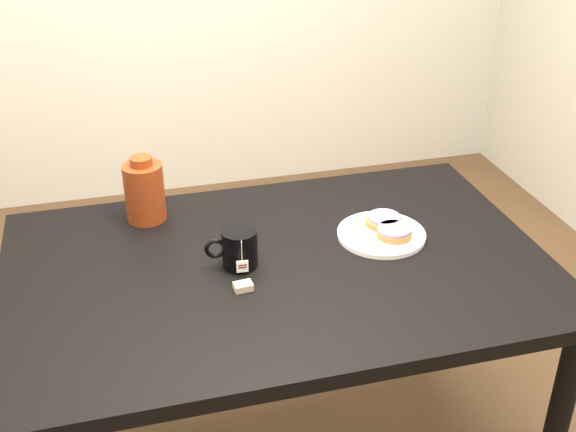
{
  "coord_description": "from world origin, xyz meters",
  "views": [
    {
      "loc": [
        -0.38,
        -1.53,
        1.76
      ],
      "look_at": [
        0.06,
        0.13,
        0.81
      ],
      "focal_mm": 45.0,
      "sensor_mm": 36.0,
      "label": 1
    }
  ],
  "objects_px": {
    "bagel_front": "(394,232)",
    "mug": "(239,248)",
    "teabag_pouch": "(243,286)",
    "table": "(278,289)",
    "plate": "(381,234)",
    "bagel_package": "(144,191)",
    "bagel_back": "(384,220)"
  },
  "relations": [
    {
      "from": "bagel_front",
      "to": "teabag_pouch",
      "type": "height_order",
      "value": "bagel_front"
    },
    {
      "from": "bagel_front",
      "to": "mug",
      "type": "bearing_deg",
      "value": -178.21
    },
    {
      "from": "mug",
      "to": "bagel_package",
      "type": "distance_m",
      "value": 0.37
    },
    {
      "from": "bagel_back",
      "to": "bagel_package",
      "type": "relative_size",
      "value": 0.59
    },
    {
      "from": "bagel_front",
      "to": "mug",
      "type": "xyz_separation_m",
      "value": [
        -0.43,
        -0.01,
        0.03
      ]
    },
    {
      "from": "table",
      "to": "plate",
      "type": "bearing_deg",
      "value": 10.13
    },
    {
      "from": "table",
      "to": "bagel_front",
      "type": "bearing_deg",
      "value": 4.56
    },
    {
      "from": "table",
      "to": "mug",
      "type": "distance_m",
      "value": 0.17
    },
    {
      "from": "mug",
      "to": "bagel_package",
      "type": "relative_size",
      "value": 0.73
    },
    {
      "from": "bagel_back",
      "to": "mug",
      "type": "distance_m",
      "value": 0.44
    },
    {
      "from": "bagel_front",
      "to": "bagel_package",
      "type": "relative_size",
      "value": 0.61
    },
    {
      "from": "mug",
      "to": "teabag_pouch",
      "type": "xyz_separation_m",
      "value": [
        -0.01,
        -0.11,
        -0.04
      ]
    },
    {
      "from": "teabag_pouch",
      "to": "bagel_front",
      "type": "bearing_deg",
      "value": 15.54
    },
    {
      "from": "teabag_pouch",
      "to": "bagel_package",
      "type": "relative_size",
      "value": 0.23
    },
    {
      "from": "bagel_front",
      "to": "teabag_pouch",
      "type": "relative_size",
      "value": 2.59
    },
    {
      "from": "plate",
      "to": "table",
      "type": "bearing_deg",
      "value": -169.87
    },
    {
      "from": "bagel_back",
      "to": "teabag_pouch",
      "type": "height_order",
      "value": "bagel_back"
    },
    {
      "from": "bagel_front",
      "to": "mug",
      "type": "distance_m",
      "value": 0.43
    },
    {
      "from": "bagel_front",
      "to": "mug",
      "type": "height_order",
      "value": "mug"
    },
    {
      "from": "table",
      "to": "mug",
      "type": "relative_size",
      "value": 10.02
    },
    {
      "from": "bagel_back",
      "to": "bagel_front",
      "type": "bearing_deg",
      "value": -88.01
    },
    {
      "from": "plate",
      "to": "bagel_back",
      "type": "distance_m",
      "value": 0.05
    },
    {
      "from": "plate",
      "to": "mug",
      "type": "bearing_deg",
      "value": -174.13
    },
    {
      "from": "bagel_package",
      "to": "bagel_front",
      "type": "bearing_deg",
      "value": -24.98
    },
    {
      "from": "table",
      "to": "teabag_pouch",
      "type": "height_order",
      "value": "teabag_pouch"
    },
    {
      "from": "plate",
      "to": "mug",
      "type": "height_order",
      "value": "mug"
    },
    {
      "from": "bagel_front",
      "to": "mug",
      "type": "relative_size",
      "value": 0.83
    },
    {
      "from": "plate",
      "to": "teabag_pouch",
      "type": "height_order",
      "value": "same"
    },
    {
      "from": "plate",
      "to": "bagel_front",
      "type": "bearing_deg",
      "value": -48.41
    },
    {
      "from": "table",
      "to": "plate",
      "type": "xyz_separation_m",
      "value": [
        0.31,
        0.05,
        0.09
      ]
    },
    {
      "from": "bagel_front",
      "to": "bagel_package",
      "type": "distance_m",
      "value": 0.71
    },
    {
      "from": "mug",
      "to": "plate",
      "type": "bearing_deg",
      "value": 10.82
    }
  ]
}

